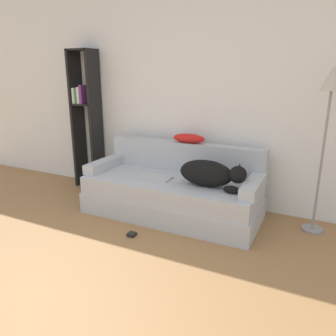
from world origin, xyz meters
name	(u,v)px	position (x,y,z in m)	size (l,w,h in m)	color
wall_back	(181,90)	(0.00, 2.80, 1.35)	(7.56, 0.06, 2.70)	white
couch	(172,197)	(0.15, 2.22, 0.21)	(1.95, 0.84, 0.43)	#B2B7BC
couch_backrest	(184,157)	(0.15, 2.57, 0.60)	(1.91, 0.15, 0.35)	#B2B7BC
couch_arm_left	(105,164)	(-0.74, 2.21, 0.48)	(0.15, 0.65, 0.11)	#B2B7BC
couch_arm_right	(254,186)	(1.05, 2.21, 0.48)	(0.15, 0.65, 0.11)	#B2B7BC
dog	(211,174)	(0.62, 2.16, 0.57)	(0.70, 0.25, 0.28)	black
laptop	(156,177)	(-0.01, 2.16, 0.44)	(0.35, 0.23, 0.02)	#B7B7BC
throw_pillow	(189,138)	(0.21, 2.57, 0.83)	(0.39, 0.17, 0.10)	red
bookshelf	(86,114)	(-1.33, 2.62, 1.02)	(0.35, 0.26, 1.85)	black
floor_lamp	(330,101)	(1.62, 2.50, 1.31)	(0.21, 0.21, 1.63)	gray
power_adapter	(132,234)	(0.02, 1.58, 0.02)	(0.08, 0.08, 0.03)	black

